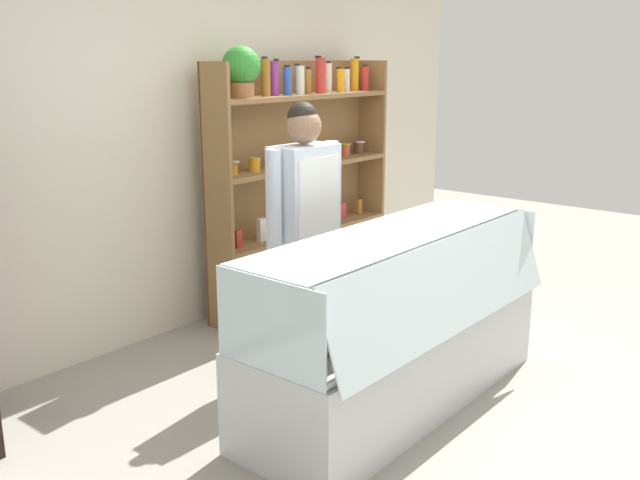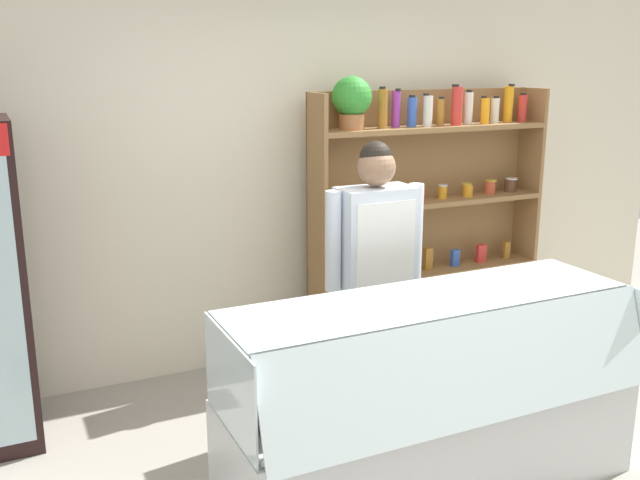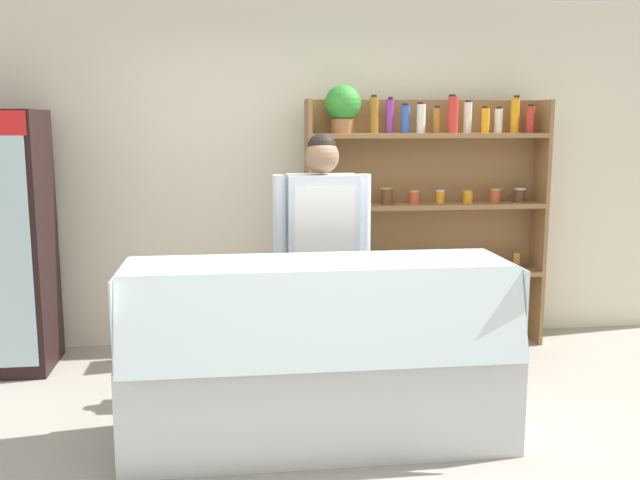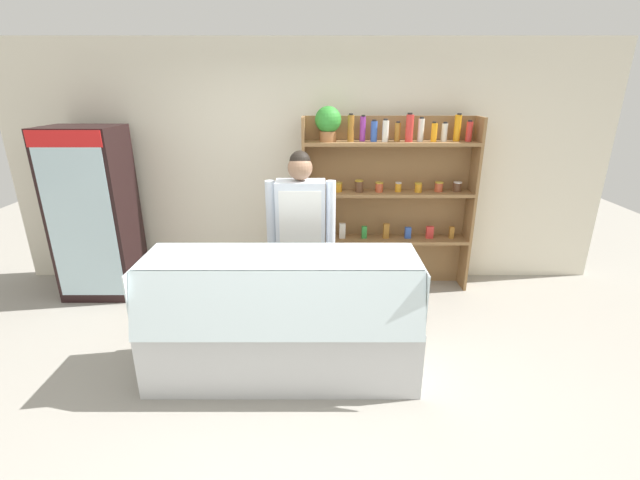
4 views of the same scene
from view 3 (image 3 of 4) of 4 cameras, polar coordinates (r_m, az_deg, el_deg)
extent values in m
plane|color=gray|center=(4.03, 2.64, -16.35)|extent=(12.00, 12.00, 0.00)
cube|color=silver|center=(5.70, -0.85, 5.41)|extent=(6.80, 0.10, 2.70)
cylinder|color=#9E6623|center=(5.33, -22.88, -6.56)|extent=(0.05, 0.05, 0.20)
cylinder|color=#2D8C38|center=(5.23, -23.19, -1.77)|extent=(0.06, 0.06, 0.15)
cylinder|color=#2D8C38|center=(5.16, -23.55, 3.59)|extent=(0.05, 0.05, 0.18)
cube|color=olive|center=(5.70, 8.12, 1.36)|extent=(1.86, 0.02, 1.92)
cube|color=olive|center=(5.39, -0.91, 0.99)|extent=(0.03, 0.28, 1.92)
cube|color=olive|center=(5.88, 17.12, 1.28)|extent=(0.03, 0.28, 1.92)
cube|color=olive|center=(5.64, 8.40, -2.70)|extent=(1.80, 0.28, 0.04)
cube|color=olive|center=(5.55, 8.54, 2.72)|extent=(1.80, 0.28, 0.04)
cube|color=olive|center=(5.51, 8.67, 8.27)|extent=(1.80, 0.28, 0.04)
cylinder|color=#996038|center=(5.37, 1.82, 9.10)|extent=(0.17, 0.17, 0.11)
sphere|color=#2F892D|center=(5.37, 1.83, 10.88)|extent=(0.27, 0.27, 0.27)
cylinder|color=#9E6623|center=(5.40, 4.35, 9.93)|extent=(0.07, 0.07, 0.27)
cylinder|color=black|center=(5.41, 4.35, 11.42)|extent=(0.04, 0.04, 0.02)
cylinder|color=purple|center=(5.46, 5.58, 9.83)|extent=(0.06, 0.06, 0.25)
cylinder|color=black|center=(5.44, 5.66, 11.23)|extent=(0.04, 0.04, 0.02)
cylinder|color=#3356B2|center=(5.46, 6.84, 9.56)|extent=(0.07, 0.07, 0.20)
cylinder|color=black|center=(5.47, 6.86, 10.72)|extent=(0.04, 0.04, 0.02)
cylinder|color=silver|center=(5.47, 8.10, 9.58)|extent=(0.07, 0.07, 0.21)
cylinder|color=black|center=(5.50, 8.05, 10.78)|extent=(0.04, 0.04, 0.02)
cylinder|color=#9E6623|center=(5.54, 9.32, 9.42)|extent=(0.06, 0.06, 0.19)
cylinder|color=black|center=(5.53, 9.37, 10.47)|extent=(0.04, 0.04, 0.02)
cylinder|color=red|center=(5.54, 10.59, 9.81)|extent=(0.08, 0.08, 0.27)
cylinder|color=black|center=(5.57, 10.55, 11.29)|extent=(0.05, 0.05, 0.02)
cylinder|color=silver|center=(5.60, 11.73, 9.56)|extent=(0.06, 0.06, 0.23)
cylinder|color=black|center=(5.60, 11.78, 10.82)|extent=(0.04, 0.04, 0.02)
cylinder|color=orange|center=(5.62, 13.10, 9.28)|extent=(0.06, 0.06, 0.19)
cylinder|color=black|center=(5.65, 13.06, 10.31)|extent=(0.04, 0.04, 0.02)
cylinder|color=silver|center=(5.69, 14.09, 9.23)|extent=(0.06, 0.06, 0.18)
cylinder|color=black|center=(5.69, 14.15, 10.23)|extent=(0.04, 0.04, 0.02)
cylinder|color=orange|center=(5.76, 15.32, 9.60)|extent=(0.07, 0.07, 0.27)
cylinder|color=black|center=(5.74, 15.47, 11.01)|extent=(0.04, 0.04, 0.02)
cylinder|color=red|center=(5.78, 16.49, 9.21)|extent=(0.06, 0.06, 0.20)
cylinder|color=black|center=(5.78, 16.53, 10.28)|extent=(0.04, 0.04, 0.02)
cylinder|color=orange|center=(5.41, 0.85, 3.32)|extent=(0.06, 0.06, 0.09)
cylinder|color=silver|center=(5.38, 0.88, 3.83)|extent=(0.07, 0.07, 0.01)
cylinder|color=orange|center=(5.42, 2.96, 3.33)|extent=(0.09, 0.09, 0.09)
cylinder|color=gold|center=(5.41, 2.98, 3.87)|extent=(0.09, 0.09, 0.01)
cylinder|color=brown|center=(5.45, 5.35, 3.46)|extent=(0.09, 0.09, 0.11)
cylinder|color=gold|center=(5.46, 5.32, 4.14)|extent=(0.09, 0.09, 0.01)
cylinder|color=#BF4C2D|center=(5.51, 7.56, 3.37)|extent=(0.08, 0.08, 0.09)
cylinder|color=gold|center=(5.51, 7.55, 3.92)|extent=(0.08, 0.08, 0.01)
cylinder|color=orange|center=(5.57, 9.60, 3.38)|extent=(0.07, 0.07, 0.09)
cylinder|color=silver|center=(5.57, 9.63, 3.91)|extent=(0.07, 0.07, 0.01)
cylinder|color=orange|center=(5.62, 11.75, 3.35)|extent=(0.08, 0.08, 0.09)
cylinder|color=gold|center=(5.63, 11.70, 3.87)|extent=(0.08, 0.08, 0.01)
cylinder|color=#BF4C2D|center=(5.72, 13.82, 3.42)|extent=(0.09, 0.09, 0.10)
cylinder|color=gold|center=(5.71, 13.87, 3.95)|extent=(0.09, 0.09, 0.01)
cylinder|color=brown|center=(5.80, 15.64, 3.43)|extent=(0.09, 0.09, 0.10)
cylinder|color=silver|center=(5.78, 15.72, 3.96)|extent=(0.09, 0.09, 0.01)
cube|color=red|center=(5.47, 0.95, -2.09)|extent=(0.06, 0.04, 0.13)
cube|color=silver|center=(5.50, 3.49, -1.79)|extent=(0.07, 0.04, 0.18)
cube|color=#2D8C38|center=(5.56, 5.98, -1.89)|extent=(0.06, 0.04, 0.14)
cube|color=#9E6623|center=(5.62, 8.43, -1.67)|extent=(0.07, 0.04, 0.17)
cube|color=#3356B2|center=(5.69, 10.81, -1.80)|extent=(0.07, 0.05, 0.13)
cube|color=red|center=(5.77, 13.14, -1.68)|extent=(0.08, 0.04, 0.14)
cube|color=#9E6623|center=(5.86, 15.39, -1.63)|extent=(0.05, 0.04, 0.13)
cube|color=silver|center=(4.02, -0.10, -12.10)|extent=(2.10, 0.70, 0.55)
cube|color=white|center=(3.92, -0.11, -8.09)|extent=(2.04, 0.64, 0.03)
cube|color=silver|center=(3.55, 0.56, -6.54)|extent=(2.06, 0.16, 0.47)
cube|color=silver|center=(3.86, -0.20, -1.78)|extent=(2.06, 0.54, 0.01)
cube|color=silver|center=(3.88, -15.59, -5.50)|extent=(0.01, 0.66, 0.45)
cube|color=silver|center=(4.12, 14.43, -4.57)|extent=(0.01, 0.66, 0.45)
cube|color=tan|center=(3.98, -12.56, -7.51)|extent=(0.16, 0.13, 0.04)
cube|color=white|center=(3.78, -12.86, -8.38)|extent=(0.05, 0.03, 0.02)
cube|color=tan|center=(3.97, -8.46, -7.41)|extent=(0.16, 0.12, 0.05)
cube|color=white|center=(3.76, -8.52, -8.33)|extent=(0.05, 0.03, 0.02)
cube|color=tan|center=(3.97, -4.35, -7.33)|extent=(0.16, 0.14, 0.05)
cube|color=white|center=(3.77, -4.18, -8.23)|extent=(0.05, 0.03, 0.02)
cube|color=tan|center=(3.99, -0.26, -7.13)|extent=(0.16, 0.14, 0.06)
cube|color=white|center=(3.79, 0.14, -8.09)|extent=(0.05, 0.03, 0.02)
cube|color=tan|center=(4.03, 3.76, -6.96)|extent=(0.16, 0.13, 0.06)
cube|color=white|center=(3.84, 4.37, -7.90)|extent=(0.05, 0.03, 0.02)
cube|color=beige|center=(4.10, 7.67, -6.88)|extent=(0.16, 0.11, 0.04)
cube|color=white|center=(3.90, 8.47, -7.68)|extent=(0.05, 0.03, 0.02)
cube|color=tan|center=(4.18, 11.45, -6.60)|extent=(0.17, 0.14, 0.05)
cube|color=white|center=(3.99, 12.42, -7.43)|extent=(0.05, 0.03, 0.02)
cylinder|color=#C1706B|center=(3.79, -13.18, -7.51)|extent=(0.20, 0.17, 0.16)
cylinder|color=tan|center=(3.78, -9.82, -7.78)|extent=(0.19, 0.12, 0.11)
cylinder|color=#A35B4C|center=(3.77, -6.45, -7.56)|extent=(0.20, 0.17, 0.14)
cylinder|color=white|center=(3.91, 7.76, -6.45)|extent=(0.07, 0.07, 0.21)
cylinder|color=white|center=(3.94, 9.17, -6.44)|extent=(0.07, 0.07, 0.20)
cylinder|color=#4C4233|center=(4.73, -1.03, -7.29)|extent=(0.13, 0.13, 0.78)
cylinder|color=#4C4233|center=(4.76, 1.34, -7.21)|extent=(0.13, 0.13, 0.78)
cube|color=silver|center=(4.59, 0.16, 1.26)|extent=(0.45, 0.24, 0.64)
cube|color=white|center=(4.53, 0.36, -3.26)|extent=(0.37, 0.01, 1.20)
cylinder|color=silver|center=(4.56, -3.24, 1.60)|extent=(0.09, 0.09, 0.58)
cylinder|color=silver|center=(4.63, 3.51, 1.71)|extent=(0.09, 0.09, 0.58)
sphere|color=#8C664C|center=(4.55, 0.16, 6.71)|extent=(0.22, 0.22, 0.22)
sphere|color=black|center=(4.56, 0.15, 7.41)|extent=(0.19, 0.19, 0.19)
camera|label=1|loc=(3.18, -67.17, 7.13)|focal=40.00mm
camera|label=2|loc=(1.79, -63.83, 16.45)|focal=40.00mm
camera|label=4|loc=(1.17, 40.98, 30.51)|focal=24.00mm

